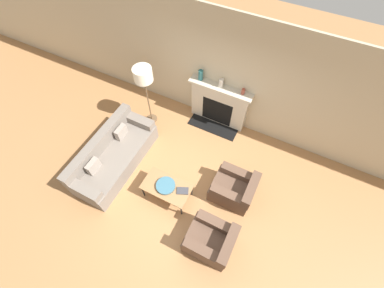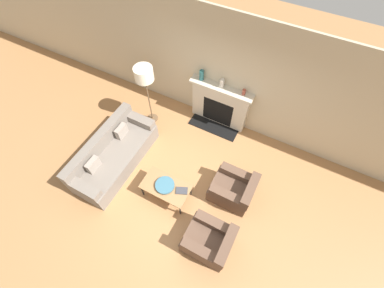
{
  "view_description": "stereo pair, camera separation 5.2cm",
  "coord_description": "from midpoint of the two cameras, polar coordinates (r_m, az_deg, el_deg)",
  "views": [
    {
      "loc": [
        1.22,
        -1.83,
        5.31
      ],
      "look_at": [
        -0.24,
        1.06,
        0.45
      ],
      "focal_mm": 24.0,
      "sensor_mm": 36.0,
      "label": 1
    },
    {
      "loc": [
        1.27,
        -1.81,
        5.31
      ],
      "look_at": [
        -0.24,
        1.06,
        0.45
      ],
      "focal_mm": 24.0,
      "sensor_mm": 36.0,
      "label": 2
    }
  ],
  "objects": [
    {
      "name": "mantel_vase_center_right",
      "position": [
        5.86,
        11.71,
        11.23
      ],
      "size": [
        0.08,
        0.08,
        0.14
      ],
      "color": "brown",
      "rests_on": "fireplace"
    },
    {
      "name": "couch",
      "position": [
        6.11,
        -16.76,
        -2.34
      ],
      "size": [
        0.88,
        2.21,
        0.82
      ],
      "rotation": [
        0.0,
        0.0,
        1.57
      ],
      "color": "slate",
      "rests_on": "ground_plane"
    },
    {
      "name": "armchair_far",
      "position": [
        5.56,
        9.53,
        -9.97
      ],
      "size": [
        0.87,
        0.74,
        0.71
      ],
      "rotation": [
        0.0,
        0.0,
        -1.57
      ],
      "color": "brown",
      "rests_on": "ground_plane"
    },
    {
      "name": "floor_lamp",
      "position": [
        5.91,
        -10.3,
        14.51
      ],
      "size": [
        0.43,
        0.43,
        1.68
      ],
      "color": "brown",
      "rests_on": "ground_plane"
    },
    {
      "name": "wall_back",
      "position": [
        5.89,
        8.94,
        14.66
      ],
      "size": [
        18.0,
        0.06,
        2.9
      ],
      "color": "#BCAD8E",
      "rests_on": "ground_plane"
    },
    {
      "name": "bowl",
      "position": [
        5.35,
        -5.77,
        -9.09
      ],
      "size": [
        0.4,
        0.4,
        0.06
      ],
      "color": "#38667A",
      "rests_on": "coffee_table"
    },
    {
      "name": "book",
      "position": [
        5.3,
        -2.02,
        -10.32
      ],
      "size": [
        0.28,
        0.24,
        0.02
      ],
      "rotation": [
        0.0,
        0.0,
        0.42
      ],
      "color": "#38383D",
      "rests_on": "coffee_table"
    },
    {
      "name": "armchair_near",
      "position": [
        5.18,
        4.29,
        -20.69
      ],
      "size": [
        0.87,
        0.74,
        0.71
      ],
      "rotation": [
        0.0,
        0.0,
        -1.57
      ],
      "color": "brown",
      "rests_on": "ground_plane"
    },
    {
      "name": "mantel_vase_center_left",
      "position": [
        5.94,
        6.93,
        13.25
      ],
      "size": [
        0.11,
        0.11,
        0.2
      ],
      "color": "beige",
      "rests_on": "fireplace"
    },
    {
      "name": "ground_plane",
      "position": [
        5.75,
        -2.59,
        -11.24
      ],
      "size": [
        18.0,
        18.0,
        0.0
      ],
      "primitive_type": "plane",
      "color": "#A87547"
    },
    {
      "name": "coffee_table",
      "position": [
        5.41,
        -5.55,
        -9.45
      ],
      "size": [
        1.01,
        0.56,
        0.43
      ],
      "color": "olive",
      "rests_on": "ground_plane"
    },
    {
      "name": "fireplace",
      "position": [
        6.43,
        6.34,
        8.53
      ],
      "size": [
        1.53,
        0.59,
        1.19
      ],
      "color": "beige",
      "rests_on": "ground_plane"
    },
    {
      "name": "mantel_vase_left",
      "position": [
        6.06,
        2.41,
        15.04
      ],
      "size": [
        0.11,
        0.11,
        0.25
      ],
      "color": "#28666B",
      "rests_on": "fireplace"
    }
  ]
}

